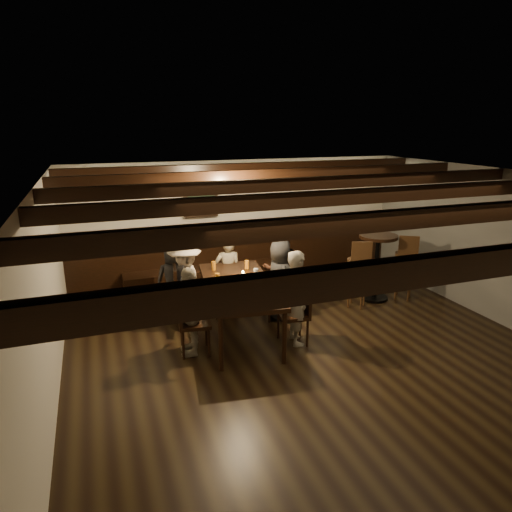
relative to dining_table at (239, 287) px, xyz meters
name	(u,v)px	position (x,y,z in m)	size (l,w,h in m)	color
room	(248,246)	(0.48, 0.97, 0.33)	(7.00, 7.00, 7.00)	black
dining_table	(239,287)	(0.00, 0.00, 0.00)	(1.24, 2.25, 0.80)	black
chair_left_near	(188,308)	(-0.66, 0.54, -0.44)	(0.50, 0.50, 0.98)	black
chair_left_far	(193,333)	(-0.77, -0.35, -0.45)	(0.48, 0.48, 0.93)	black
chair_right_near	(278,302)	(0.77, 0.35, -0.47)	(0.45, 0.45, 0.87)	black
chair_right_far	(294,324)	(0.65, -0.54, -0.46)	(0.46, 0.46, 0.91)	black
person_bench_left	(174,280)	(-0.78, 1.01, -0.13)	(0.60, 0.39, 1.22)	#27272A
person_bench_centre	(228,273)	(0.14, 1.04, -0.12)	(0.45, 0.30, 1.24)	gray
person_bench_right	(282,269)	(1.01, 0.78, -0.06)	(0.66, 0.52, 1.37)	#512B1B
person_left_near	(185,284)	(-0.69, 0.54, -0.05)	(0.89, 0.51, 1.38)	#B7A99B
person_left_far	(190,311)	(-0.80, -0.35, -0.12)	(0.73, 0.30, 1.24)	#9F947F
person_right_near	(280,280)	(0.80, 0.35, -0.09)	(0.64, 0.41, 1.30)	black
person_right_far	(297,297)	(0.69, -0.54, -0.05)	(0.50, 0.33, 1.38)	gray
pint_a	(214,266)	(-0.19, 0.73, 0.14)	(0.07, 0.07, 0.14)	#BF7219
pint_b	(247,265)	(0.33, 0.61, 0.14)	(0.07, 0.07, 0.14)	#BF7219
pint_c	(217,278)	(-0.28, 0.14, 0.14)	(0.07, 0.07, 0.14)	#BF7219
pint_d	(256,273)	(0.32, 0.16, 0.14)	(0.07, 0.07, 0.14)	silver
pint_e	(229,290)	(-0.28, -0.42, 0.14)	(0.07, 0.07, 0.14)	#BF7219
pint_f	(260,291)	(0.13, -0.57, 0.14)	(0.07, 0.07, 0.14)	silver
pint_g	(253,298)	(-0.05, -0.80, 0.14)	(0.07, 0.07, 0.14)	#BF7219
plate_near	(237,301)	(-0.24, -0.67, 0.07)	(0.24, 0.24, 0.01)	white
plate_far	(255,289)	(0.14, -0.32, 0.07)	(0.24, 0.24, 0.01)	white
condiment_caddy	(239,280)	(-0.01, -0.05, 0.13)	(0.15, 0.10, 0.12)	black
candle	(243,275)	(0.16, 0.28, 0.09)	(0.05, 0.05, 0.05)	beige
high_top_table	(377,257)	(2.72, 0.52, 0.04)	(0.67, 0.67, 1.19)	black
bar_stool_left	(357,282)	(2.22, 0.31, -0.29)	(0.41, 0.43, 1.21)	#3C2113
bar_stool_right	(404,275)	(3.22, 0.36, -0.29)	(0.43, 0.44, 1.21)	#3C2113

